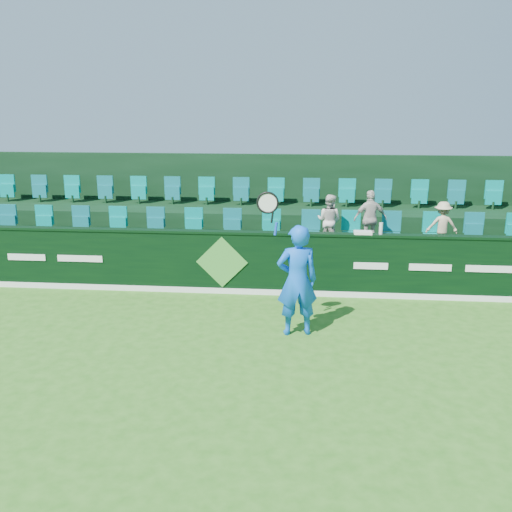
# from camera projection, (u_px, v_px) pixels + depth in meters

# --- Properties ---
(ground) EXTENTS (60.00, 60.00, 0.00)m
(ground) POSITION_uv_depth(u_px,v_px,m) (184.00, 378.00, 8.46)
(ground) COLOR #296518
(ground) RESTS_ON ground
(sponsor_hoarding) EXTENTS (16.00, 0.25, 1.35)m
(sponsor_hoarding) POSITION_uv_depth(u_px,v_px,m) (223.00, 262.00, 12.13)
(sponsor_hoarding) COLOR black
(sponsor_hoarding) RESTS_ON ground
(stand_tier_front) EXTENTS (16.00, 2.00, 0.80)m
(stand_tier_front) POSITION_uv_depth(u_px,v_px,m) (230.00, 260.00, 13.26)
(stand_tier_front) COLOR black
(stand_tier_front) RESTS_ON ground
(stand_tier_back) EXTENTS (16.00, 1.80, 1.30)m
(stand_tier_back) POSITION_uv_depth(u_px,v_px,m) (240.00, 232.00, 15.02)
(stand_tier_back) COLOR black
(stand_tier_back) RESTS_ON ground
(stand_rear) EXTENTS (16.00, 4.10, 2.60)m
(stand_rear) POSITION_uv_depth(u_px,v_px,m) (241.00, 208.00, 15.30)
(stand_rear) COLOR black
(stand_rear) RESTS_ON ground
(seat_row_front) EXTENTS (13.50, 0.50, 0.60)m
(seat_row_front) POSITION_uv_depth(u_px,v_px,m) (232.00, 227.00, 13.46)
(seat_row_front) COLOR #01867F
(seat_row_front) RESTS_ON stand_tier_front
(seat_row_back) EXTENTS (13.50, 0.50, 0.60)m
(seat_row_back) POSITION_uv_depth(u_px,v_px,m) (241.00, 194.00, 15.06)
(seat_row_back) COLOR #01867F
(seat_row_back) RESTS_ON stand_tier_back
(tennis_player) EXTENTS (1.12, 0.61, 2.56)m
(tennis_player) POSITION_uv_depth(u_px,v_px,m) (297.00, 280.00, 9.85)
(tennis_player) COLOR blue
(tennis_player) RESTS_ON ground
(spectator_left) EXTENTS (0.70, 0.64, 1.18)m
(spectator_left) POSITION_uv_depth(u_px,v_px,m) (329.00, 220.00, 12.82)
(spectator_left) COLOR beige
(spectator_left) RESTS_ON stand_tier_front
(spectator_middle) EXTENTS (0.80, 0.46, 1.29)m
(spectator_middle) POSITION_uv_depth(u_px,v_px,m) (370.00, 219.00, 12.72)
(spectator_middle) COLOR beige
(spectator_middle) RESTS_ON stand_tier_front
(spectator_right) EXTENTS (0.69, 0.41, 1.05)m
(spectator_right) POSITION_uv_depth(u_px,v_px,m) (442.00, 225.00, 12.61)
(spectator_right) COLOR tan
(spectator_right) RESTS_ON stand_tier_front
(towel) EXTENTS (0.36, 0.24, 0.05)m
(towel) POSITION_uv_depth(u_px,v_px,m) (363.00, 233.00, 11.69)
(towel) COLOR white
(towel) RESTS_ON sponsor_hoarding
(drinks_bottle) EXTENTS (0.08, 0.08, 0.24)m
(drinks_bottle) POSITION_uv_depth(u_px,v_px,m) (381.00, 228.00, 11.63)
(drinks_bottle) COLOR silver
(drinks_bottle) RESTS_ON sponsor_hoarding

